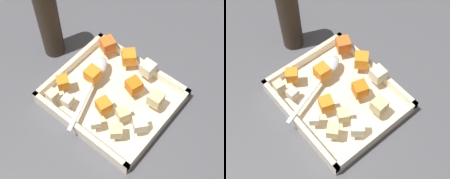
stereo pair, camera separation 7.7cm
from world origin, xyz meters
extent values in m
plane|color=#4C4C51|center=(0.00, 0.00, 0.00)|extent=(4.00, 4.00, 0.00)
cube|color=beige|center=(-0.02, -0.01, 0.01)|extent=(0.29, 0.25, 0.01)
cube|color=beige|center=(-0.02, -0.13, 0.03)|extent=(0.29, 0.01, 0.03)
cube|color=beige|center=(-0.02, 0.11, 0.03)|extent=(0.29, 0.01, 0.03)
cube|color=beige|center=(-0.15, -0.01, 0.03)|extent=(0.01, 0.25, 0.03)
cube|color=beige|center=(0.12, -0.01, 0.03)|extent=(0.01, 0.25, 0.03)
cube|color=orange|center=(-0.08, -0.01, 0.06)|extent=(0.03, 0.03, 0.03)
cube|color=orange|center=(-0.04, 0.09, 0.06)|extent=(0.05, 0.05, 0.03)
cube|color=orange|center=(0.00, -0.06, 0.06)|extent=(0.04, 0.04, 0.03)
cube|color=orange|center=(-0.11, 0.09, 0.06)|extent=(0.04, 0.04, 0.03)
cube|color=orange|center=(0.02, 0.03, 0.06)|extent=(0.04, 0.04, 0.03)
cube|color=orange|center=(-0.12, -0.07, 0.05)|extent=(0.04, 0.04, 0.03)
cube|color=beige|center=(-0.11, -0.11, 0.05)|extent=(0.02, 0.02, 0.02)
cube|color=#E0CC89|center=(0.06, -0.09, 0.05)|extent=(0.04, 0.04, 0.03)
cube|color=beige|center=(0.01, -0.10, 0.05)|extent=(0.03, 0.03, 0.02)
cube|color=#E0CC89|center=(0.08, 0.03, 0.06)|extent=(0.03, 0.03, 0.03)
cube|color=#E0CC89|center=(0.05, -0.04, 0.05)|extent=(0.04, 0.04, 0.03)
cube|color=beige|center=(0.09, -0.04, 0.06)|extent=(0.04, 0.04, 0.03)
cube|color=beige|center=(-0.07, -0.10, 0.05)|extent=(0.03, 0.03, 0.02)
cube|color=beige|center=(0.02, 0.09, 0.06)|extent=(0.03, 0.03, 0.03)
ellipsoid|color=silver|center=(-0.09, 0.02, 0.05)|extent=(0.06, 0.07, 0.02)
cube|color=silver|center=(-0.05, -0.08, 0.04)|extent=(0.06, 0.15, 0.01)
cylinder|color=#2D2319|center=(-0.24, 0.02, 0.11)|extent=(0.06, 0.06, 0.22)
camera|label=1|loc=(0.25, -0.33, 0.70)|focal=51.98mm
camera|label=2|loc=(0.31, -0.28, 0.70)|focal=51.98mm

